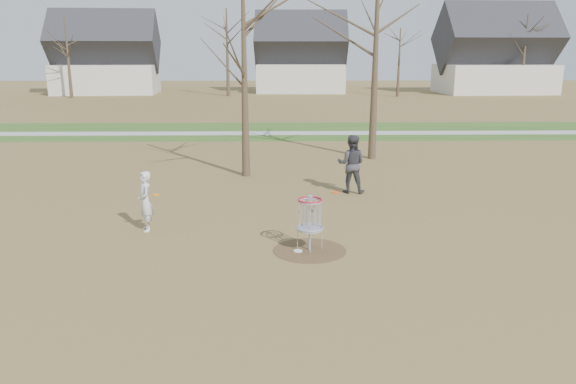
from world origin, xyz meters
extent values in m
plane|color=brown|center=(0.00, 0.00, 0.00)|extent=(160.00, 160.00, 0.00)
cube|color=#2D5119|center=(0.00, 21.00, 0.01)|extent=(160.00, 8.00, 0.01)
cube|color=#9E9E99|center=(0.00, 20.00, 0.01)|extent=(160.00, 1.50, 0.01)
cylinder|color=#47331E|center=(0.00, 0.00, 0.01)|extent=(1.80, 1.80, 0.01)
imported|color=silver|center=(-4.33, 1.66, 0.82)|extent=(0.58, 0.70, 1.63)
imported|color=#3A393F|center=(1.74, 5.77, 1.00)|extent=(1.10, 0.93, 1.99)
cylinder|color=white|center=(-0.29, -0.08, 0.02)|extent=(0.22, 0.22, 0.02)
cylinder|color=#F4490C|center=(0.88, 2.67, 0.79)|extent=(0.22, 0.22, 0.04)
cylinder|color=orange|center=(-4.01, 1.52, 1.04)|extent=(0.22, 0.22, 0.02)
cylinder|color=#9EA3AD|center=(0.00, 0.00, 0.68)|extent=(0.05, 0.05, 1.35)
cylinder|color=#9EA3AD|center=(0.00, 0.00, 0.55)|extent=(0.64, 0.64, 0.04)
torus|color=#9EA3AD|center=(0.00, 0.00, 1.25)|extent=(0.60, 0.60, 0.04)
torus|color=red|center=(0.00, 0.00, 1.28)|extent=(0.60, 0.60, 0.04)
cone|color=#382B1E|center=(-2.00, 8.50, 3.75)|extent=(0.32, 0.32, 7.50)
cone|color=#382B1E|center=(3.50, 12.00, 4.25)|extent=(0.36, 0.36, 8.50)
cone|color=#382B1E|center=(-22.00, 46.00, 4.00)|extent=(0.36, 0.36, 8.00)
cone|color=#382B1E|center=(-6.00, 48.00, 4.50)|extent=(0.40, 0.40, 9.00)
cone|color=#382B1E|center=(12.00, 47.00, 3.50)|extent=(0.32, 0.32, 7.00)
cone|color=#382B1E|center=(26.00, 49.00, 4.25)|extent=(0.38, 0.38, 8.50)
cube|color=silver|center=(-20.00, 52.00, 1.60)|extent=(11.46, 7.75, 3.20)
pyramid|color=#2D2D33|center=(-20.00, 52.00, 4.98)|extent=(12.01, 7.79, 3.55)
cube|color=silver|center=(2.00, 54.00, 1.60)|extent=(10.24, 7.34, 3.20)
pyramid|color=#2D2D33|center=(2.00, 54.00, 4.98)|extent=(10.74, 7.36, 3.55)
cube|color=silver|center=(24.00, 52.00, 1.60)|extent=(12.40, 8.62, 3.20)
pyramid|color=#2D2D33|center=(24.00, 52.00, 5.23)|extent=(13.00, 8.65, 4.06)
camera|label=1|loc=(-0.78, -12.94, 4.75)|focal=35.00mm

